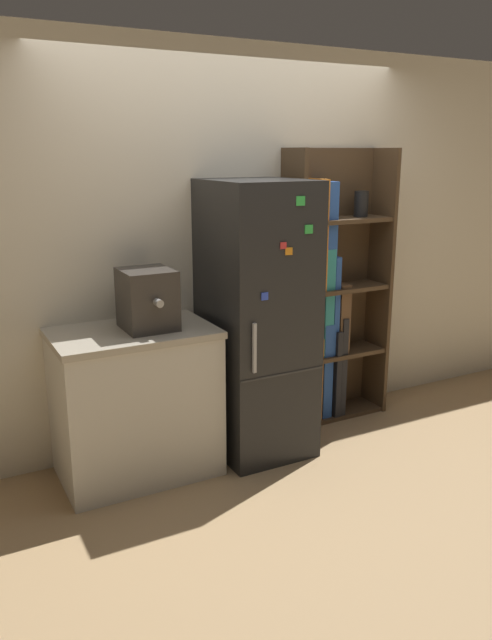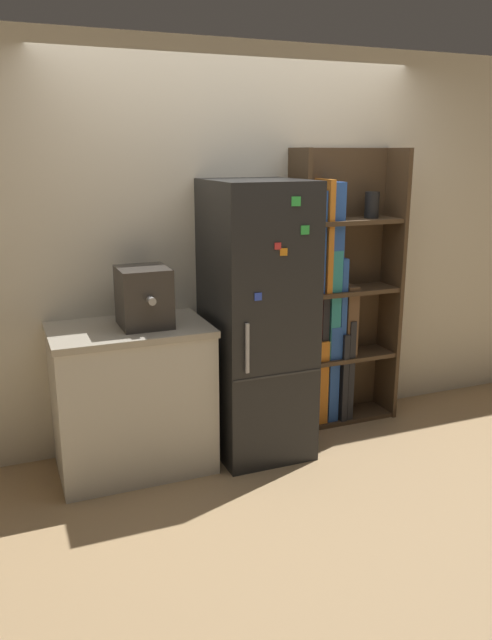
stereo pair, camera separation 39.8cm
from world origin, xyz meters
The scene contains 6 objects.
ground_plane centered at (0.00, 0.00, 0.00)m, with size 16.00×16.00×0.00m, color tan.
wall_back centered at (0.00, 0.47, 1.30)m, with size 8.00×0.05×2.60m.
refrigerator centered at (0.00, 0.12, 0.88)m, with size 0.59×0.69×1.76m.
bookshelf centered at (0.67, 0.33, 0.85)m, with size 0.79×0.29×1.95m.
kitchen_counter centered at (-0.81, 0.15, 0.46)m, with size 0.94×0.61×0.92m.
espresso_machine centered at (-0.72, 0.14, 1.09)m, with size 0.29×0.37×0.35m.
Camera 2 is at (-1.51, -3.42, 1.92)m, focal length 35.00 mm.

